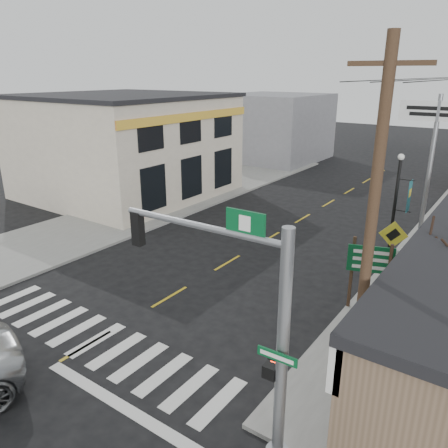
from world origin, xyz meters
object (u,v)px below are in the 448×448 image
Objects in this scene: traffic_signal_pole at (254,318)px; dance_center_sign at (435,135)px; lamp_post at (396,205)px; utility_pole_near at (368,254)px; guide_sign at (370,267)px; fire_hydrant at (395,360)px.

traffic_signal_pole is 0.78× the size of dance_center_sign.
lamp_post is 10.11m from utility_pole_near.
guide_sign is 0.54× the size of lamp_post.
traffic_signal_pole is 16.01m from dance_center_sign.
dance_center_sign is 14.10m from utility_pole_near.
traffic_signal_pole reaches higher than guide_sign.
guide_sign is 0.38× the size of dance_center_sign.
guide_sign reaches higher than fire_hydrant.
lamp_post is 0.70× the size of dance_center_sign.
utility_pole_near is at bearing -87.04° from dance_center_sign.
fire_hydrant is at bearing -48.48° from lamp_post.
lamp_post is (-0.35, 4.16, 1.19)m from guide_sign.
utility_pole_near reaches higher than fire_hydrant.
utility_pole_near reaches higher than dance_center_sign.
lamp_post is at bearing 96.76° from utility_pole_near.
dance_center_sign is at bearing 99.01° from fire_hydrant.
guide_sign is (0.19, 7.53, -1.61)m from traffic_signal_pole.
utility_pole_near is (1.79, -9.81, 1.62)m from lamp_post.
dance_center_sign is (0.00, 8.34, 3.67)m from guide_sign.
traffic_signal_pole is at bearing -113.20° from fire_hydrant.
traffic_signal_pole is 1.11× the size of lamp_post.
traffic_signal_pole is at bearing -134.63° from utility_pole_near.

